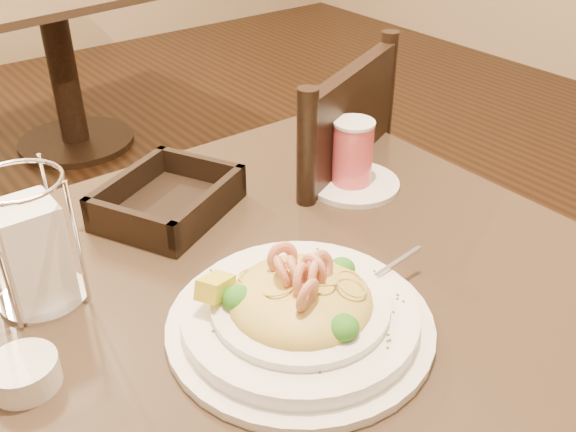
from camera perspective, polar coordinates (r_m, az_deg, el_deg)
main_table at (r=1.12m, az=0.64°, el=-13.91°), size 0.90×0.90×0.72m
background_table at (r=2.99m, az=-19.85°, el=14.59°), size 1.02×1.02×0.72m
dining_chair_near at (r=1.43m, az=0.20°, el=-1.89°), size 0.55×0.55×0.93m
pasta_bowl at (r=0.84m, az=1.06°, el=-8.31°), size 0.39×0.35×0.11m
drink_glass at (r=1.15m, az=5.76°, el=5.42°), size 0.15×0.15×0.13m
bread_basket at (r=1.10m, az=-10.57°, el=1.24°), size 0.28×0.26×0.06m
napkin_caddy at (r=0.93m, az=-21.74°, el=-2.83°), size 0.12×0.12×0.19m
side_plate at (r=1.18m, az=5.83°, el=2.89°), size 0.20×0.20×0.01m
butter_ramekin at (r=0.84m, az=-22.40°, el=-12.79°), size 0.09×0.09×0.04m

